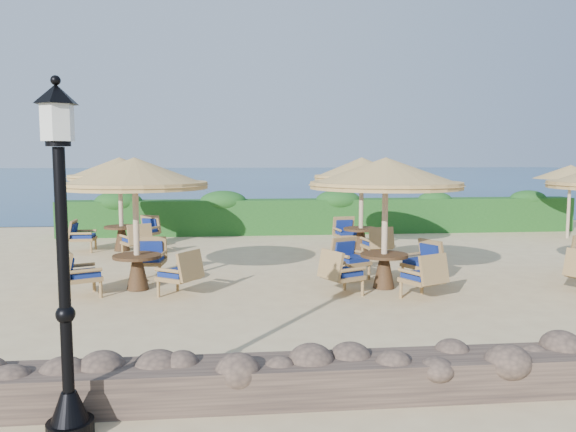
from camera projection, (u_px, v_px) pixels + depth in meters
The scene contains 10 objects.
ground at pixel (377, 276), 12.57m from camera, with size 120.00×120.00×0.00m, color #DAC18A.
sea at pixel (252, 175), 81.81m from camera, with size 160.00×160.00×0.00m, color navy.
hedge at pixel (324, 216), 19.63m from camera, with size 18.00×0.90×1.20m, color #174717.
stone_wall at pixel (518, 371), 6.41m from camera, with size 15.00×0.65×0.44m, color brown.
lamp_post at pixel (64, 277), 5.19m from camera, with size 0.44×0.44×3.31m.
extra_parasol at pixel (571, 172), 18.28m from camera, with size 2.30×2.30×2.41m.
cafe_set_0 at pixel (135, 194), 11.10m from camera, with size 2.90×2.90×2.65m.
cafe_set_1 at pixel (385, 195), 11.23m from camera, with size 3.10×3.10×2.65m.
cafe_set_3 at pixel (120, 183), 15.81m from camera, with size 2.85×2.85×2.65m.
cafe_set_4 at pixel (362, 182), 15.35m from camera, with size 2.64×2.88×2.65m.
Camera 1 is at (-3.26, -12.09, 2.66)m, focal length 35.00 mm.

